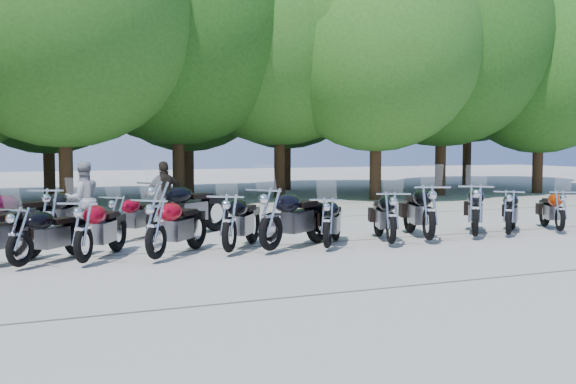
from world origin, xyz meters
name	(u,v)px	position (x,y,z in m)	size (l,w,h in m)	color
ground	(319,255)	(0.00, 0.00, 0.00)	(90.00, 90.00, 0.00)	#9C968D
tree_3	(62,10)	(-3.57, 11.24, 6.32)	(8.70, 8.70, 10.67)	#3A2614
tree_4	(177,19)	(0.54, 13.09, 6.64)	(9.13, 9.13, 11.20)	#3A2614
tree_5	(279,29)	(4.61, 13.20, 6.57)	(9.04, 9.04, 11.10)	#3A2614
tree_6	(377,45)	(7.55, 10.82, 5.81)	(8.00, 8.00, 9.82)	#3A2614
tree_7	(442,39)	(11.20, 11.78, 6.39)	(8.79, 8.79, 10.79)	#3A2614
tree_8	(540,65)	(15.83, 11.20, 5.47)	(7.53, 7.53, 9.25)	#3A2614
tree_11	(46,56)	(-3.76, 16.43, 5.49)	(7.56, 7.56, 9.28)	#3A2614
tree_12	(188,57)	(1.80, 16.47, 5.72)	(7.88, 7.88, 9.67)	#3A2614
tree_13	(286,59)	(6.69, 17.47, 6.04)	(8.31, 8.31, 10.20)	#3A2614
tree_14	(377,64)	(10.68, 16.09, 5.83)	(8.02, 8.02, 9.84)	#3A2614
tree_15	(469,48)	(16.61, 17.02, 7.03)	(9.67, 9.67, 11.86)	#3A2614
motorcycle_2	(19,235)	(-5.21, 0.57, 0.60)	(0.64, 2.11, 1.19)	black
motorcycle_3	(83,229)	(-4.21, 0.50, 0.64)	(0.69, 2.27, 1.28)	maroon
motorcycle_4	(156,226)	(-2.99, 0.39, 0.65)	(0.70, 2.30, 1.30)	maroon
motorcycle_5	(229,221)	(-1.57, 0.61, 0.66)	(0.71, 2.33, 1.31)	black
motorcycle_6	(271,217)	(-0.80, 0.46, 0.72)	(0.77, 2.54, 1.44)	black
motorcycle_7	(328,221)	(0.37, 0.39, 0.60)	(0.64, 2.11, 1.19)	black
motorcycle_8	(391,216)	(1.79, 0.36, 0.64)	(0.69, 2.27, 1.28)	black
motorcycle_9	(429,210)	(2.78, 0.47, 0.70)	(0.76, 2.48, 1.40)	black
motorcycle_10	(476,208)	(4.07, 0.57, 0.69)	(0.74, 2.44, 1.38)	black
motorcycle_11	(509,211)	(4.99, 0.56, 0.61)	(0.65, 2.15, 1.21)	black
motorcycle_12	(560,209)	(6.51, 0.57, 0.58)	(0.62, 2.04, 1.16)	#9D2805
motorcycle_15	(50,213)	(-4.57, 3.26, 0.67)	(0.73, 2.39, 1.35)	black
motorcycle_16	(117,216)	(-3.24, 3.05, 0.57)	(0.62, 2.03, 1.15)	maroon
motorcycle_17	(159,207)	(-2.31, 3.28, 0.73)	(0.78, 2.57, 1.45)	black
rider_1	(83,199)	(-3.79, 4.42, 0.85)	(0.83, 0.65, 1.71)	#A0A1A3
rider_2	(165,195)	(-1.80, 5.00, 0.84)	(0.98, 0.41, 1.68)	black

